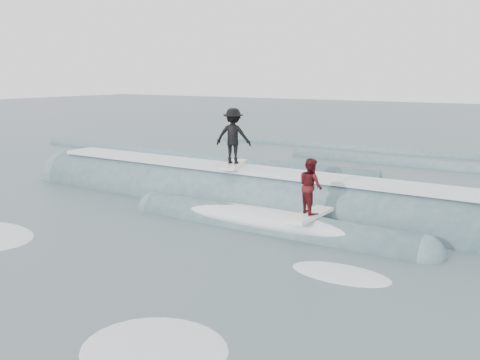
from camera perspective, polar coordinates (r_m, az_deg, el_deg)
The scene contains 6 objects.
ground at distance 13.69m, azimuth -13.22°, elevation -8.47°, with size 160.00×160.00×0.00m, color #3C5358.
breaking_wave at distance 18.37m, azimuth 1.83°, elevation -2.97°, with size 21.56×4.05×2.54m.
surfer_black at distance 18.80m, azimuth -0.72°, elevation 4.55°, with size 1.42×2.07×2.04m.
surfer_red at distance 15.10m, azimuth 7.53°, elevation -1.04°, with size 0.97×2.01×1.68m.
whitewater at distance 14.47m, azimuth -19.87°, elevation -7.77°, with size 14.84×6.62×0.10m.
far_swells at distance 28.56m, azimuth 12.73°, elevation 1.82°, with size 37.80×8.65×0.80m.
Camera 1 is at (9.41, -8.84, 4.56)m, focal length 40.00 mm.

